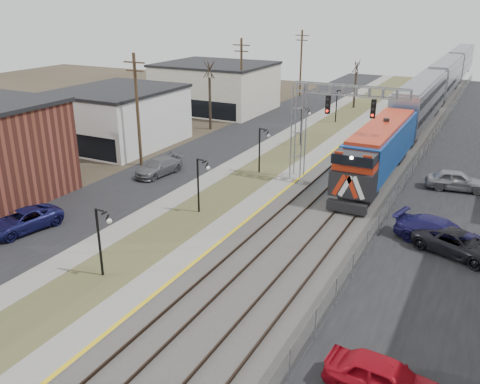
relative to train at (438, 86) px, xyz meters
The scene contains 21 objects.
street_west 35.97m from the train, 118.31° to the right, with size 7.00×120.00×0.04m, color black.
sidewalk 34.07m from the train, 111.61° to the right, with size 2.00×120.00×0.08m, color gray.
grass_median 33.09m from the train, 106.75° to the right, with size 4.00×120.00×0.06m, color #4C532C.
platform 32.35m from the train, 101.64° to the right, with size 2.00×120.00×0.24m, color gray.
ballast_bed 31.72m from the train, 92.72° to the right, with size 8.00×120.00×0.20m, color #595651.
platform_edge 32.17m from the train, 100.10° to the right, with size 0.24×120.00×0.01m, color gold.
track_near 31.87m from the train, 96.33° to the right, with size 1.58×120.00×0.15m.
track_far 31.67m from the train, 90.00° to the right, with size 1.58×120.00×0.15m.
train is the anchor object (origin of this frame).
signal_gantry 38.90m from the train, 96.33° to the right, with size 9.00×1.07×8.15m.
lampposts 49.21m from the train, 101.13° to the right, with size 0.14×62.14×4.00m.
utility_poles 46.17m from the train, 115.70° to the right, with size 0.28×80.28×10.00m.
fence 31.75m from the train, 85.11° to the right, with size 0.04×120.00×1.60m, color gray.
buildings_west 49.96m from the train, 122.03° to the right, with size 14.00×67.00×7.00m.
bare_trees 33.08m from the train, 123.30° to the right, with size 12.30×42.30×5.95m.
car_lot_a 60.98m from the train, 84.17° to the right, with size 1.85×4.59×1.57m, color #A70C1A.
car_lot_c 47.72m from the train, 80.93° to the right, with size 2.42×5.25×1.46m, color black.
car_lot_d 46.61m from the train, 82.18° to the right, with size 2.24×5.50×1.60m, color #1A164D.
car_lot_e 35.90m from the train, 80.00° to the right, with size 1.88×4.66×1.59m, color gray.
car_street_a 59.32m from the train, 107.71° to the right, with size 2.31×5.02×1.39m, color #16174E.
car_street_b 46.34m from the train, 111.45° to the right, with size 1.95×4.80×1.39m, color slate.
Camera 1 is at (13.90, -10.21, 14.15)m, focal length 38.00 mm.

